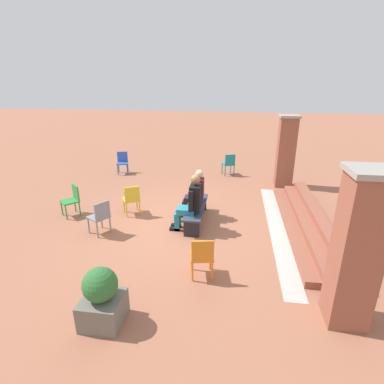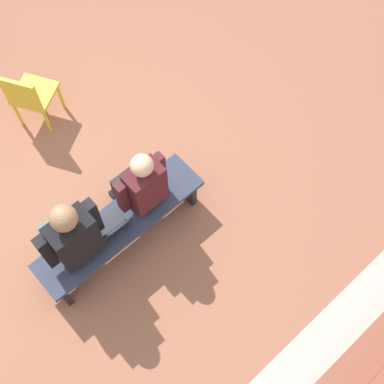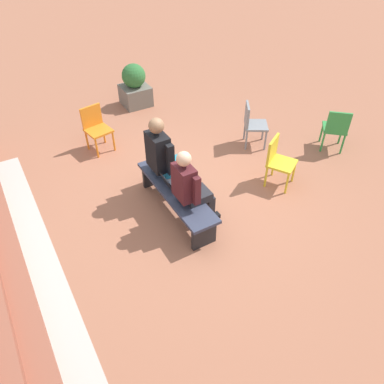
# 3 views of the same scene
# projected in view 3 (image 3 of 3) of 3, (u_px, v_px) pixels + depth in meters

# --- Properties ---
(ground_plane) EXTENTS (60.00, 60.00, 0.00)m
(ground_plane) POSITION_uv_depth(u_px,v_px,m) (190.00, 195.00, 6.14)
(ground_plane) COLOR #9E6047
(concrete_strip) EXTENTS (5.59, 0.40, 0.01)m
(concrete_strip) POSITION_uv_depth(u_px,v_px,m) (43.00, 264.00, 5.04)
(concrete_strip) COLOR #B7B2A8
(concrete_strip) RESTS_ON ground
(bench) EXTENTS (1.80, 0.44, 0.45)m
(bench) POSITION_uv_depth(u_px,v_px,m) (176.00, 194.00, 5.61)
(bench) COLOR #33384C
(bench) RESTS_ON ground
(person_student) EXTENTS (0.53, 0.66, 1.32)m
(person_student) POSITION_uv_depth(u_px,v_px,m) (191.00, 187.00, 5.19)
(person_student) COLOR #232328
(person_student) RESTS_ON ground
(person_adult) EXTENTS (0.59, 0.75, 1.43)m
(person_adult) POSITION_uv_depth(u_px,v_px,m) (165.00, 156.00, 5.68)
(person_adult) COLOR teal
(person_adult) RESTS_ON ground
(laptop) EXTENTS (0.32, 0.29, 0.21)m
(laptop) POSITION_uv_depth(u_px,v_px,m) (172.00, 184.00, 5.57)
(laptop) COLOR black
(laptop) RESTS_ON bench
(plastic_chair_near_bench_right) EXTENTS (0.58, 0.58, 0.84)m
(plastic_chair_near_bench_right) POSITION_uv_depth(u_px,v_px,m) (252.00, 122.00, 7.00)
(plastic_chair_near_bench_right) COLOR gray
(plastic_chair_near_bench_right) RESTS_ON ground
(plastic_chair_by_pillar) EXTENTS (0.57, 0.57, 0.84)m
(plastic_chair_by_pillar) POSITION_uv_depth(u_px,v_px,m) (278.00, 159.00, 6.09)
(plastic_chair_by_pillar) COLOR gold
(plastic_chair_by_pillar) RESTS_ON ground
(plastic_chair_foreground) EXTENTS (0.59, 0.59, 0.84)m
(plastic_chair_foreground) POSITION_uv_depth(u_px,v_px,m) (336.00, 127.00, 6.86)
(plastic_chair_foreground) COLOR #2D893D
(plastic_chair_foreground) RESTS_ON ground
(plastic_chair_far_left) EXTENTS (0.49, 0.49, 0.84)m
(plastic_chair_far_left) POSITION_uv_depth(u_px,v_px,m) (96.00, 126.00, 6.90)
(plastic_chair_far_left) COLOR orange
(plastic_chair_far_left) RESTS_ON ground
(planter) EXTENTS (0.60, 0.60, 0.94)m
(planter) POSITION_uv_depth(u_px,v_px,m) (135.00, 86.00, 8.31)
(planter) COLOR #6B665B
(planter) RESTS_ON ground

